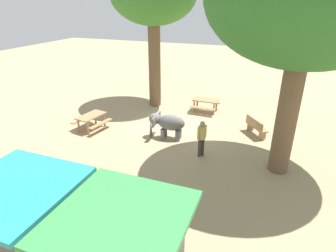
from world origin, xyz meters
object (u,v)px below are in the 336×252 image
(picnic_table_near, at_px, (91,119))
(wooden_bench, at_px, (256,126))
(elephant, at_px, (167,123))
(person_handler, at_px, (202,136))
(market_stall_teal, at_px, (27,234))
(picnic_table_far, at_px, (206,102))

(picnic_table_near, bearing_deg, wooden_bench, -64.86)
(elephant, xyz_separation_m, person_handler, (-1.96, 1.10, 0.15))
(market_stall_teal, bearing_deg, elephant, -93.50)
(wooden_bench, distance_m, picnic_table_far, 3.85)
(picnic_table_near, bearing_deg, picnic_table_far, -37.80)
(picnic_table_near, xyz_separation_m, market_stall_teal, (-3.55, 7.60, 0.55))
(elephant, height_order, person_handler, person_handler)
(elephant, distance_m, wooden_bench, 4.37)
(elephant, height_order, market_stall_teal, market_stall_teal)
(wooden_bench, bearing_deg, picnic_table_far, -163.51)
(market_stall_teal, bearing_deg, person_handler, -109.50)
(person_handler, relative_size, wooden_bench, 1.19)
(person_handler, height_order, wooden_bench, person_handler)
(wooden_bench, distance_m, market_stall_teal, 10.82)
(elephant, height_order, wooden_bench, elephant)
(elephant, relative_size, picnic_table_near, 1.05)
(person_handler, bearing_deg, picnic_table_near, 25.56)
(elephant, relative_size, picnic_table_far, 1.17)
(wooden_bench, height_order, picnic_table_far, wooden_bench)
(elephant, distance_m, picnic_table_far, 4.21)
(picnic_table_near, xyz_separation_m, picnic_table_far, (-4.90, -4.52, 0.00))
(elephant, height_order, picnic_table_far, elephant)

